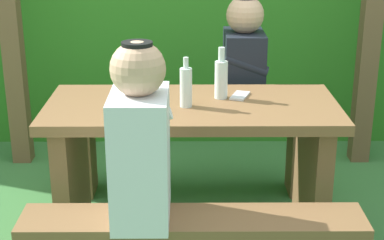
% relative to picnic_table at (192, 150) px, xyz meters
% --- Properties ---
extents(picnic_table, '(1.40, 0.64, 0.76)m').
position_rel_picnic_table_xyz_m(picnic_table, '(0.00, 0.00, 0.00)').
color(picnic_table, brown).
rests_on(picnic_table, ground_plane).
extents(bench_far, '(1.40, 0.24, 0.46)m').
position_rel_picnic_table_xyz_m(bench_far, '(0.00, 0.58, -0.18)').
color(bench_far, brown).
rests_on(bench_far, ground_plane).
extents(person_white_shirt, '(0.25, 0.35, 0.72)m').
position_rel_picnic_table_xyz_m(person_white_shirt, '(-0.20, -0.58, 0.28)').
color(person_white_shirt, silver).
rests_on(person_white_shirt, bench_near).
extents(person_black_coat, '(0.25, 0.35, 0.72)m').
position_rel_picnic_table_xyz_m(person_black_coat, '(0.30, 0.58, 0.28)').
color(person_black_coat, black).
rests_on(person_black_coat, bench_far).
extents(drinking_glass, '(0.07, 0.07, 0.09)m').
position_rel_picnic_table_xyz_m(drinking_glass, '(-0.28, 0.08, 0.29)').
color(drinking_glass, silver).
rests_on(drinking_glass, picnic_table).
extents(bottle_left, '(0.06, 0.06, 0.25)m').
position_rel_picnic_table_xyz_m(bottle_left, '(0.14, 0.08, 0.35)').
color(bottle_left, silver).
rests_on(bottle_left, picnic_table).
extents(bottle_right, '(0.06, 0.06, 0.24)m').
position_rel_picnic_table_xyz_m(bottle_right, '(-0.03, -0.05, 0.34)').
color(bottle_right, silver).
rests_on(bottle_right, picnic_table).
extents(cell_phone, '(0.11, 0.16, 0.01)m').
position_rel_picnic_table_xyz_m(cell_phone, '(0.24, 0.11, 0.25)').
color(cell_phone, silver).
rests_on(cell_phone, picnic_table).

